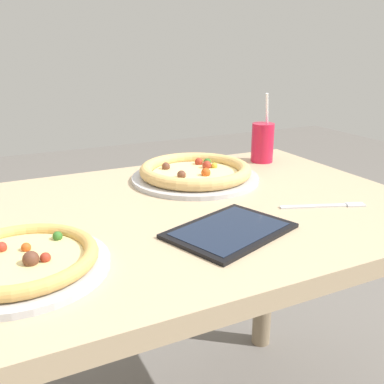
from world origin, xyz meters
TOP-DOWN VIEW (x-y plane):
  - dining_table at (0.00, 0.00)m, footprint 1.12×0.78m
  - pizza_near at (-0.37, -0.16)m, footprint 0.29×0.29m
  - pizza_far at (0.12, 0.18)m, footprint 0.35×0.35m
  - drink_cup_colored at (0.41, 0.27)m, footprint 0.07×0.07m
  - fork at (0.30, -0.15)m, footprint 0.20×0.09m
  - tablet at (0.02, -0.17)m, footprint 0.28×0.24m

SIDE VIEW (x-z plane):
  - dining_table at x=0.00m, z-range 0.25..1.00m
  - fork at x=0.30m, z-range 0.75..0.75m
  - tablet at x=0.02m, z-range 0.75..0.76m
  - pizza_near at x=-0.37m, z-range 0.75..0.79m
  - pizza_far at x=0.12m, z-range 0.75..0.79m
  - drink_cup_colored at x=0.41m, z-range 0.70..0.92m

